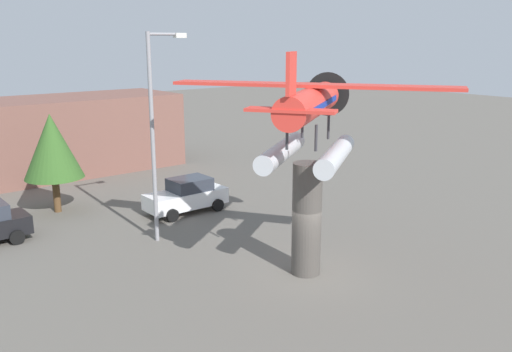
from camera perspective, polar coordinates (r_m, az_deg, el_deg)
ground_plane at (r=21.14m, az=5.21°, el=-10.05°), size 140.00×140.00×0.00m
display_pedestal at (r=20.36m, az=5.34°, el=-4.53°), size 1.10×1.10×4.29m
floatplane_monument at (r=19.61m, az=5.67°, el=6.22°), size 7.07×9.26×4.00m
car_mid_white at (r=28.09m, az=-7.26°, el=-2.02°), size 4.20×2.02×1.76m
streetlight_primary at (r=23.42m, az=-10.47°, el=5.28°), size 1.84×0.28×8.95m
storefront_building at (r=38.51m, az=-18.83°, el=4.18°), size 13.92×6.16×4.98m
tree_east at (r=29.14m, az=-20.60°, el=2.91°), size 2.94×2.94×5.08m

